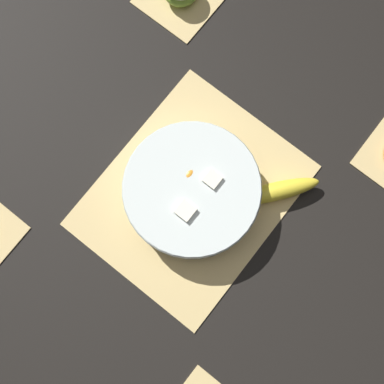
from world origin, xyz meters
name	(u,v)px	position (x,y,z in m)	size (l,w,h in m)	color
ground_plane	(192,195)	(0.00, 0.00, 0.00)	(6.00, 6.00, 0.00)	black
bamboo_mat_center	(192,195)	(0.00, 0.00, 0.00)	(0.43, 0.35, 0.01)	#D6B775
fruit_salad_bowl	(192,191)	(0.00, 0.00, 0.05)	(0.27, 0.27, 0.08)	silver
whole_banana	(275,192)	(-0.11, 0.13, 0.03)	(0.16, 0.14, 0.04)	yellow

